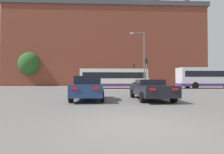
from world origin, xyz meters
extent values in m
plane|color=#605E5B|center=(0.00, 0.00, 0.00)|extent=(400.00, 400.00, 0.00)
cube|color=silver|center=(0.00, 18.67, 0.00)|extent=(7.39, 0.30, 0.01)
cube|color=gray|center=(0.00, 30.48, 0.01)|extent=(68.22, 2.50, 0.01)
cube|color=brown|center=(-0.45, 40.78, 9.14)|extent=(46.36, 13.68, 18.28)
cube|color=#42444C|center=(-0.45, 40.78, 18.81)|extent=(47.29, 14.22, 1.06)
cube|color=brown|center=(-20.37, 42.76, 20.40)|extent=(0.90, 0.90, 2.14)
cube|color=brown|center=(-14.11, 43.70, 20.40)|extent=(0.90, 0.90, 2.14)
cube|color=brown|center=(-7.12, 42.12, 20.40)|extent=(0.90, 0.90, 2.14)
cube|color=brown|center=(0.13, 42.57, 20.40)|extent=(0.90, 0.90, 2.14)
cube|color=brown|center=(5.86, 44.13, 20.40)|extent=(0.90, 0.90, 2.14)
cube|color=brown|center=(13.18, 41.07, 20.40)|extent=(0.90, 0.90, 2.14)
cube|color=brown|center=(19.64, 37.51, 20.40)|extent=(0.90, 0.90, 2.14)
cylinder|color=brown|center=(12.47, 40.78, 21.47)|extent=(2.67, 2.67, 4.26)
cube|color=navy|center=(-1.96, 6.54, 0.68)|extent=(1.91, 4.30, 0.71)
cube|color=black|center=(-1.96, 6.49, 1.29)|extent=(1.62, 1.95, 0.51)
cylinder|color=black|center=(-2.87, 7.85, 0.32)|extent=(0.23, 0.64, 0.64)
cylinder|color=black|center=(-1.09, 7.88, 0.32)|extent=(0.23, 0.64, 0.64)
cylinder|color=black|center=(-2.83, 5.20, 0.32)|extent=(0.23, 0.64, 0.64)
cylinder|color=black|center=(-1.05, 5.22, 0.32)|extent=(0.23, 0.64, 0.64)
cube|color=red|center=(-2.50, 4.37, 0.86)|extent=(0.32, 0.05, 0.12)
cube|color=red|center=(-1.36, 4.39, 0.86)|extent=(0.32, 0.05, 0.12)
cube|color=black|center=(2.10, 6.53, 0.65)|extent=(2.04, 4.91, 0.66)
cube|color=black|center=(2.09, 6.65, 1.15)|extent=(1.68, 1.50, 0.35)
cylinder|color=black|center=(1.14, 8.01, 0.32)|extent=(0.24, 0.65, 0.64)
cylinder|color=black|center=(2.98, 8.05, 0.32)|extent=(0.24, 0.65, 0.64)
cylinder|color=black|center=(1.22, 5.00, 0.32)|extent=(0.24, 0.65, 0.64)
cylinder|color=black|center=(3.06, 5.05, 0.32)|extent=(0.24, 0.65, 0.64)
cube|color=red|center=(1.57, 4.06, 0.81)|extent=(0.32, 0.06, 0.12)
cube|color=red|center=(2.76, 4.09, 0.81)|extent=(0.32, 0.06, 0.12)
cube|color=silver|center=(0.53, 22.34, 1.69)|extent=(10.24, 2.46, 2.68)
cube|color=#4C2870|center=(0.53, 22.34, 0.57)|extent=(10.26, 2.48, 0.44)
cube|color=black|center=(0.53, 22.34, 2.03)|extent=(9.42, 2.49, 0.90)
cylinder|color=black|center=(3.71, 23.53, 0.50)|extent=(1.00, 0.28, 1.00)
cylinder|color=black|center=(3.71, 21.16, 0.50)|extent=(1.00, 0.28, 1.00)
cylinder|color=black|center=(-2.64, 23.53, 0.50)|extent=(1.00, 0.28, 1.00)
cylinder|color=black|center=(-2.64, 21.16, 0.50)|extent=(1.00, 0.28, 1.00)
cube|color=silver|center=(16.11, 22.26, 1.81)|extent=(10.56, 2.57, 2.92)
cube|color=#4C2870|center=(16.11, 22.26, 0.57)|extent=(10.58, 2.59, 0.44)
cube|color=black|center=(16.11, 22.26, 2.27)|extent=(9.72, 2.60, 0.90)
cylinder|color=black|center=(12.84, 23.49, 0.50)|extent=(1.00, 0.28, 1.00)
cylinder|color=black|center=(12.84, 21.03, 0.50)|extent=(1.00, 0.28, 1.00)
cylinder|color=slate|center=(4.93, 29.44, 1.86)|extent=(0.12, 0.12, 3.73)
cube|color=black|center=(4.93, 29.44, 4.13)|extent=(0.26, 0.20, 0.80)
sphere|color=black|center=(4.93, 29.31, 4.38)|extent=(0.17, 0.17, 0.17)
sphere|color=black|center=(4.93, 29.31, 4.13)|extent=(0.17, 0.17, 0.17)
sphere|color=#1ED14C|center=(4.93, 29.31, 3.87)|extent=(0.17, 0.17, 0.17)
cylinder|color=slate|center=(4.82, 18.79, 1.79)|extent=(0.12, 0.12, 3.57)
cube|color=black|center=(4.82, 18.79, 3.97)|extent=(0.26, 0.20, 0.80)
sphere|color=red|center=(4.82, 18.66, 4.23)|extent=(0.17, 0.17, 0.17)
sphere|color=black|center=(4.82, 18.66, 3.97)|extent=(0.17, 0.17, 0.17)
sphere|color=black|center=(4.82, 18.66, 3.72)|extent=(0.17, 0.17, 0.17)
cylinder|color=slate|center=(4.76, 19.81, 4.11)|extent=(0.16, 0.16, 8.23)
cylinder|color=slate|center=(3.86, 19.81, 8.08)|extent=(1.81, 0.10, 0.10)
ellipsoid|color=#B2B2B7|center=(2.95, 19.81, 7.98)|extent=(0.50, 0.36, 0.22)
cylinder|color=brown|center=(-2.17, 31.16, 0.39)|extent=(0.13, 0.13, 0.78)
cylinder|color=brown|center=(-2.23, 31.00, 0.39)|extent=(0.13, 0.13, 0.78)
cube|color=#B21E23|center=(-2.20, 31.08, 1.09)|extent=(0.35, 0.45, 0.62)
sphere|color=tan|center=(-2.20, 31.08, 1.52)|extent=(0.23, 0.23, 0.23)
cylinder|color=brown|center=(2.35, 30.74, 0.41)|extent=(0.13, 0.13, 0.81)
cylinder|color=brown|center=(2.37, 30.91, 0.41)|extent=(0.13, 0.13, 0.81)
cube|color=#B21E23|center=(2.36, 30.82, 1.13)|extent=(0.26, 0.42, 0.64)
sphere|color=tan|center=(2.36, 30.82, 1.58)|extent=(0.24, 0.24, 0.24)
cylinder|color=brown|center=(8.10, 30.37, 0.40)|extent=(0.13, 0.13, 0.80)
cylinder|color=brown|center=(8.26, 30.44, 0.40)|extent=(0.13, 0.13, 0.80)
cube|color=olive|center=(8.18, 30.40, 1.11)|extent=(0.46, 0.37, 0.63)
sphere|color=tan|center=(8.18, 30.40, 1.55)|extent=(0.24, 0.24, 0.24)
cylinder|color=#4C3823|center=(-17.38, 34.54, 1.39)|extent=(0.36, 0.36, 2.77)
ellipsoid|color=#285623|center=(-17.38, 34.54, 4.91)|extent=(5.01, 5.01, 5.27)
camera|label=1|loc=(-0.93, -4.85, 1.28)|focal=28.00mm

